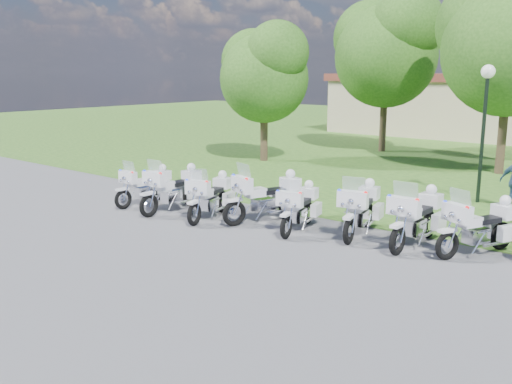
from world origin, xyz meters
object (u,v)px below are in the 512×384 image
Objects in this scene: motorcycle_1 at (174,188)px; motorcycle_2 at (211,196)px; motorcycle_0 at (146,185)px; lamp_post at (486,100)px; motorcycle_6 at (417,217)px; motorcycle_4 at (300,207)px; motorcycle_7 at (481,226)px; motorcycle_5 at (361,208)px; motorcycle_3 at (267,196)px.

motorcycle_1 reaches higher than motorcycle_2.
lamp_post reaches higher than motorcycle_0.
motorcycle_1 is at bearing -133.92° from lamp_post.
motorcycle_4 is at bearing 13.05° from motorcycle_6.
motorcycle_1 is 8.97m from motorcycle_7.
motorcycle_5 is 0.96× the size of motorcycle_6.
motorcycle_4 is at bearing -173.56° from motorcycle_1.
motorcycle_4 is 0.91× the size of motorcycle_5.
motorcycle_3 reaches higher than motorcycle_0.
motorcycle_2 is 1.03× the size of motorcycle_4.
motorcycle_7 is (10.16, 1.67, 0.06)m from motorcycle_0.
motorcycle_2 is at bearing -177.61° from motorcycle_0.
motorcycle_4 is at bearing -111.95° from lamp_post.
motorcycle_5 is at bearing 29.98° from motorcycle_7.
lamp_post is at bearing -138.13° from motorcycle_0.
motorcycle_2 is (2.86, 0.07, 0.04)m from motorcycle_0.
motorcycle_4 is (5.65, 0.65, 0.01)m from motorcycle_0.
lamp_post is (-1.89, 5.48, 2.66)m from motorcycle_7.
motorcycle_5 reaches higher than motorcycle_0.
motorcycle_5 is (7.15, 1.35, 0.07)m from motorcycle_0.
motorcycle_7 is (1.46, 0.28, -0.03)m from motorcycle_6.
motorcycle_5 is 1.08× the size of motorcycle_7.
motorcycle_3 reaches higher than motorcycle_4.
motorcycle_3 reaches higher than motorcycle_6.
motorcycle_4 is at bearing 11.56° from motorcycle_5.
motorcycle_3 is at bearing -168.21° from motorcycle_0.
motorcycle_1 reaches higher than motorcycle_7.
motorcycle_3 is 5.85m from motorcycle_7.
lamp_post reaches higher than motorcycle_1.
motorcycle_3 is 4.37m from motorcycle_6.
lamp_post is at bearing -142.64° from motorcycle_2.
lamp_post is at bearing -126.24° from motorcycle_4.
motorcycle_4 is 7.52m from lamp_post.
motorcycle_0 is 0.87× the size of motorcycle_6.
motorcycle_7 is at bearing -169.66° from motorcycle_0.
motorcycle_5 is at bearing -151.17° from motorcycle_3.
motorcycle_3 reaches higher than motorcycle_2.
motorcycle_6 reaches higher than motorcycle_4.
motorcycle_4 is (1.28, -0.18, -0.09)m from motorcycle_3.
motorcycle_6 is at bearing -154.35° from motorcycle_3.
motorcycle_1 is 3.13m from motorcycle_3.
motorcycle_1 is at bearing 34.23° from motorcycle_3.
motorcycle_7 reaches higher than motorcycle_0.
motorcycle_0 is at bearing -13.91° from motorcycle_2.
lamp_post is at bearing -114.39° from motorcycle_5.
motorcycle_2 is 0.92× the size of motorcycle_3.
motorcycle_7 is (5.79, 0.84, -0.05)m from motorcycle_3.
motorcycle_7 is at bearing 177.09° from motorcycle_2.
motorcycle_2 is at bearing 36.25° from motorcycle_7.
motorcycle_5 is at bearing -169.29° from motorcycle_4.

